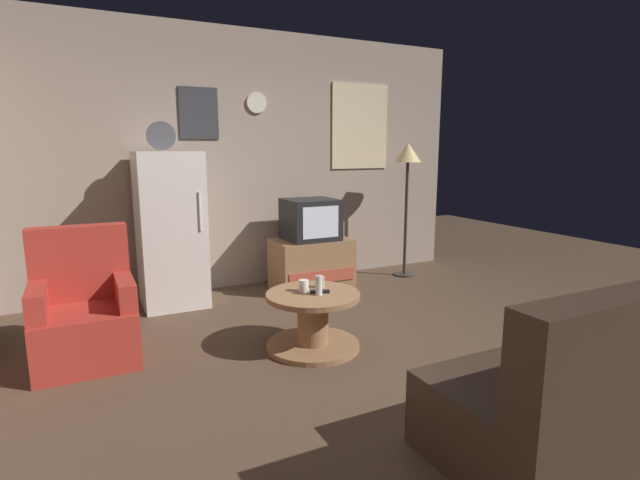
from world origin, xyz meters
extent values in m
plane|color=#4C3828|center=(0.00, 0.00, 0.00)|extent=(12.00, 12.00, 0.00)
cube|color=gray|center=(0.00, 2.45, 1.39)|extent=(5.20, 0.10, 2.78)
cube|color=beige|center=(1.37, 2.39, 1.79)|extent=(0.76, 0.02, 1.00)
cube|color=#333338|center=(-0.56, 2.39, 1.88)|extent=(0.40, 0.02, 0.52)
cylinder|color=silver|center=(0.06, 2.39, 2.01)|extent=(0.22, 0.03, 0.22)
cube|color=silver|center=(-0.97, 2.03, 0.75)|extent=(0.60, 0.60, 1.50)
cylinder|color=silver|center=(-0.75, 1.73, 0.95)|extent=(0.02, 0.02, 0.36)
cylinder|color=#4C4C51|center=(-1.02, 1.95, 1.64)|extent=(0.26, 0.04, 0.26)
cube|color=#8E6642|center=(0.49, 1.93, 0.28)|extent=(0.84, 0.52, 0.55)
cube|color=#AD4733|center=(0.49, 1.66, 0.19)|extent=(0.76, 0.01, 0.13)
cube|color=black|center=(0.48, 1.93, 0.77)|extent=(0.54, 0.50, 0.44)
cube|color=silver|center=(0.48, 1.67, 0.77)|extent=(0.41, 0.01, 0.33)
cylinder|color=#332D28|center=(1.75, 1.93, 0.01)|extent=(0.24, 0.24, 0.02)
cylinder|color=#332D28|center=(1.75, 1.93, 0.70)|extent=(0.04, 0.04, 1.40)
cone|color=#F2D18C|center=(1.75, 1.93, 1.48)|extent=(0.32, 0.32, 0.22)
cylinder|color=#8E6642|center=(-0.21, 0.43, 0.02)|extent=(0.72, 0.72, 0.04)
cylinder|color=#8E6642|center=(-0.21, 0.43, 0.22)|extent=(0.24, 0.24, 0.40)
cylinder|color=#8E6642|center=(-0.21, 0.43, 0.42)|extent=(0.72, 0.72, 0.04)
cylinder|color=silver|center=(-0.19, 0.37, 0.52)|extent=(0.05, 0.05, 0.15)
cylinder|color=silver|center=(-0.25, 0.50, 0.49)|extent=(0.08, 0.08, 0.09)
cylinder|color=tan|center=(-0.09, 0.54, 0.49)|extent=(0.08, 0.08, 0.09)
cube|color=black|center=(-0.16, 0.41, 0.45)|extent=(0.16, 0.10, 0.02)
cube|color=#A52D23|center=(-1.78, 0.95, 0.20)|extent=(0.68, 0.68, 0.40)
cube|color=#A52D23|center=(-1.78, 1.21, 0.68)|extent=(0.68, 0.16, 0.56)
cube|color=#A52D23|center=(-2.06, 0.95, 0.50)|extent=(0.12, 0.60, 0.20)
cube|color=#A52D23|center=(-1.50, 0.95, 0.50)|extent=(0.12, 0.60, 0.20)
cube|color=#38281E|center=(0.54, -1.29, 0.20)|extent=(1.70, 0.80, 0.40)
camera|label=1|loc=(-1.75, -2.78, 1.52)|focal=27.32mm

